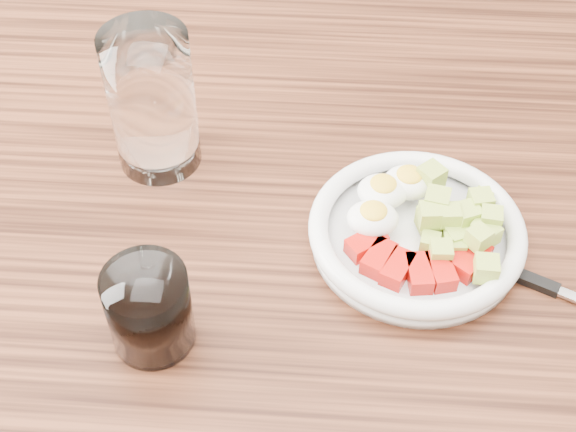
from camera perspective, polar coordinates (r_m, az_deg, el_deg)
The scene contains 5 objects.
dining_table at distance 0.84m, azimuth 0.63°, elevation -6.48°, with size 1.50×0.90×0.77m.
bowl at distance 0.76m, azimuth 9.17°, elevation -0.94°, with size 0.20×0.20×0.05m.
fork at distance 0.77m, azimuth 17.35°, elevation -4.57°, with size 0.17×0.09×0.01m.
water_glass at distance 0.81m, azimuth -9.64°, elevation 8.03°, with size 0.09×0.09×0.15m, color white.
coffee_glass at distance 0.68m, azimuth -9.84°, elevation -6.56°, with size 0.07×0.07×0.08m.
Camera 1 is at (0.02, -0.49, 1.36)m, focal length 50.00 mm.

